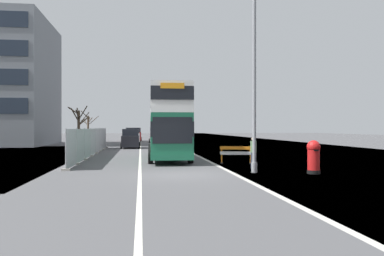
# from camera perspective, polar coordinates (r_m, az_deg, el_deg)

# --- Properties ---
(ground) EXTENTS (140.00, 280.00, 0.10)m
(ground) POSITION_cam_1_polar(r_m,az_deg,el_deg) (19.57, -0.05, -6.62)
(ground) COLOR #4C4C4F
(double_decker_bus) EXTENTS (2.93, 10.41, 4.94)m
(double_decker_bus) POSITION_cam_1_polar(r_m,az_deg,el_deg) (28.24, -3.35, 0.88)
(double_decker_bus) COLOR #196042
(double_decker_bus) RESTS_ON ground
(lamppost_foreground) EXTENTS (0.29, 0.70, 9.44)m
(lamppost_foreground) POSITION_cam_1_polar(r_m,az_deg,el_deg) (20.34, 8.75, 6.41)
(lamppost_foreground) COLOR gray
(lamppost_foreground) RESTS_ON ground
(red_pillar_postbox) EXTENTS (0.65, 0.65, 1.62)m
(red_pillar_postbox) POSITION_cam_1_polar(r_m,az_deg,el_deg) (20.41, 16.74, -3.72)
(red_pillar_postbox) COLOR black
(red_pillar_postbox) RESTS_ON ground
(roadworks_barrier) EXTENTS (1.93, 0.84, 1.08)m
(roadworks_barrier) POSITION_cam_1_polar(r_m,az_deg,el_deg) (25.04, 6.19, -3.47)
(roadworks_barrier) COLOR orange
(roadworks_barrier) RESTS_ON ground
(construction_site_fence) EXTENTS (0.44, 24.00, 2.19)m
(construction_site_fence) POSITION_cam_1_polar(r_m,az_deg,el_deg) (33.59, -13.77, -1.94)
(construction_site_fence) COLOR #A8AAAD
(construction_site_fence) RESTS_ON ground
(car_oncoming_near) EXTENTS (2.02, 4.13, 2.07)m
(car_oncoming_near) POSITION_cam_1_polar(r_m,az_deg,el_deg) (44.21, -8.65, -1.56)
(car_oncoming_near) COLOR black
(car_oncoming_near) RESTS_ON ground
(car_receding_mid) EXTENTS (1.94, 4.49, 2.20)m
(car_receding_mid) POSITION_cam_1_polar(r_m,az_deg,el_deg) (50.89, -8.34, -1.27)
(car_receding_mid) COLOR silver
(car_receding_mid) RESTS_ON ground
(car_receding_far) EXTENTS (1.95, 4.59, 2.34)m
(car_receding_far) POSITION_cam_1_polar(r_m,az_deg,el_deg) (60.09, -5.14, -1.02)
(car_receding_far) COLOR gray
(car_receding_far) RESTS_ON ground
(car_far_side) EXTENTS (2.04, 4.49, 2.18)m
(car_far_side) POSITION_cam_1_polar(r_m,az_deg,el_deg) (66.82, -7.97, -0.96)
(car_far_side) COLOR maroon
(car_far_side) RESTS_ON ground
(bare_tree_far_verge_near) EXTENTS (2.63, 2.97, 4.80)m
(bare_tree_far_verge_near) POSITION_cam_1_polar(r_m,az_deg,el_deg) (52.05, -22.20, 0.17)
(bare_tree_far_verge_near) COLOR #4C3D2D
(bare_tree_far_verge_near) RESTS_ON ground
(bare_tree_far_verge_mid) EXTENTS (2.63, 2.82, 4.94)m
(bare_tree_far_verge_mid) POSITION_cam_1_polar(r_m,az_deg,el_deg) (53.55, -15.65, 0.63)
(bare_tree_far_verge_mid) COLOR #4C3D2D
(bare_tree_far_verge_mid) RESTS_ON ground
(bare_tree_far_verge_far) EXTENTS (2.81, 2.63, 4.95)m
(bare_tree_far_verge_far) POSITION_cam_1_polar(r_m,az_deg,el_deg) (67.90, -14.42, 0.25)
(bare_tree_far_verge_far) COLOR #4C3D2D
(bare_tree_far_verge_far) RESTS_ON ground
(pedestrian_at_kerb) EXTENTS (0.34, 0.34, 1.72)m
(pedestrian_at_kerb) POSITION_cam_1_polar(r_m,az_deg,el_deg) (22.24, 8.65, -3.45)
(pedestrian_at_kerb) COLOR #2D3342
(pedestrian_at_kerb) RESTS_ON ground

